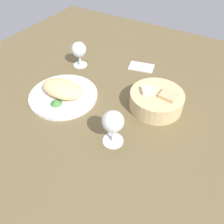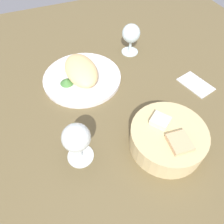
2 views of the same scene
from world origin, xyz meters
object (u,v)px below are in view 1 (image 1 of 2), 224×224
plate (64,96)px  wine_glass_near (113,123)px  bread_basket (157,100)px  folded_napkin (141,67)px  wine_glass_far (79,51)px

plate → wine_glass_near: bearing=-18.1°
bread_basket → folded_napkin: bearing=126.8°
bread_basket → wine_glass_far: wine_glass_far is taller
folded_napkin → wine_glass_near: bearing=-89.9°
wine_glass_near → folded_napkin: wine_glass_near is taller
plate → bread_basket: bearing=21.5°
folded_napkin → plate: bearing=-129.9°
wine_glass_near → wine_glass_far: 47.09cm
plate → bread_basket: 35.57cm
wine_glass_far → folded_napkin: (24.90, 12.78, -6.96)cm
plate → wine_glass_far: (-8.00, 21.72, 6.66)cm
plate → folded_napkin: size_ratio=2.39×
plate → wine_glass_near: (27.66, -9.02, 7.60)cm
wine_glass_near → wine_glass_far: size_ratio=1.10×
wine_glass_far → folded_napkin: 28.84cm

